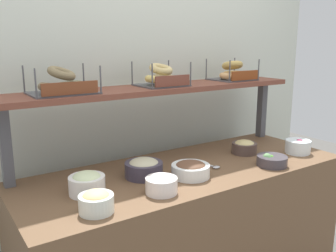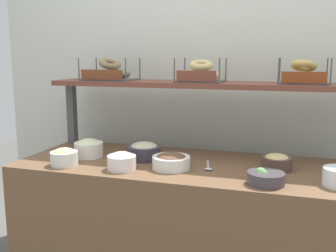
{
  "view_description": "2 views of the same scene",
  "coord_description": "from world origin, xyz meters",
  "px_view_note": "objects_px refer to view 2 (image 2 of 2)",
  "views": [
    {
      "loc": [
        -1.16,
        -1.56,
        1.54
      ],
      "look_at": [
        -0.08,
        0.06,
        1.09
      ],
      "focal_mm": 39.62,
      "sensor_mm": 36.0,
      "label": 1
    },
    {
      "loc": [
        0.51,
        -1.98,
        1.42
      ],
      "look_at": [
        -0.12,
        0.03,
        1.05
      ],
      "focal_mm": 41.37,
      "sensor_mm": 36.0,
      "label": 2
    }
  ],
  "objects_px": {
    "bowl_scallion_spread": "(89,148)",
    "bowl_chocolate_spread": "(171,161)",
    "serving_spoon_near_plate": "(208,167)",
    "bagel_basket_sesame": "(303,75)",
    "bowl_hummus": "(277,162)",
    "bagel_basket_poppy": "(110,73)",
    "bowl_veggie_mix": "(265,178)",
    "bowl_tuna_salad": "(144,151)",
    "bagel_basket_plain": "(200,74)",
    "bowl_egg_salad": "(64,157)",
    "bowl_cream_cheese": "(122,161)"
  },
  "relations": [
    {
      "from": "serving_spoon_near_plate",
      "to": "bowl_cream_cheese",
      "type": "bearing_deg",
      "value": -160.03
    },
    {
      "from": "bagel_basket_plain",
      "to": "bowl_tuna_salad",
      "type": "bearing_deg",
      "value": -136.99
    },
    {
      "from": "bowl_hummus",
      "to": "serving_spoon_near_plate",
      "type": "height_order",
      "value": "bowl_hummus"
    },
    {
      "from": "bowl_veggie_mix",
      "to": "bowl_cream_cheese",
      "type": "bearing_deg",
      "value": 178.49
    },
    {
      "from": "serving_spoon_near_plate",
      "to": "bowl_scallion_spread",
      "type": "bearing_deg",
      "value": 177.8
    },
    {
      "from": "serving_spoon_near_plate",
      "to": "bagel_basket_sesame",
      "type": "xyz_separation_m",
      "value": [
        0.45,
        0.33,
        0.47
      ]
    },
    {
      "from": "bowl_chocolate_spread",
      "to": "serving_spoon_near_plate",
      "type": "bearing_deg",
      "value": 17.99
    },
    {
      "from": "bowl_chocolate_spread",
      "to": "bagel_basket_poppy",
      "type": "height_order",
      "value": "bagel_basket_poppy"
    },
    {
      "from": "bowl_scallion_spread",
      "to": "bowl_chocolate_spread",
      "type": "bearing_deg",
      "value": -9.38
    },
    {
      "from": "serving_spoon_near_plate",
      "to": "bagel_basket_sesame",
      "type": "distance_m",
      "value": 0.73
    },
    {
      "from": "bowl_tuna_salad",
      "to": "serving_spoon_near_plate",
      "type": "bearing_deg",
      "value": -10.81
    },
    {
      "from": "bowl_veggie_mix",
      "to": "bagel_basket_sesame",
      "type": "height_order",
      "value": "bagel_basket_sesame"
    },
    {
      "from": "bowl_egg_salad",
      "to": "bowl_chocolate_spread",
      "type": "height_order",
      "value": "bowl_egg_salad"
    },
    {
      "from": "bowl_chocolate_spread",
      "to": "bagel_basket_plain",
      "type": "distance_m",
      "value": 0.58
    },
    {
      "from": "bowl_veggie_mix",
      "to": "bagel_basket_sesame",
      "type": "distance_m",
      "value": 0.69
    },
    {
      "from": "bagel_basket_poppy",
      "to": "bowl_hummus",
      "type": "bearing_deg",
      "value": -12.65
    },
    {
      "from": "bowl_veggie_mix",
      "to": "bowl_tuna_salad",
      "type": "relative_size",
      "value": 0.86
    },
    {
      "from": "bowl_egg_salad",
      "to": "bowl_cream_cheese",
      "type": "xyz_separation_m",
      "value": [
        0.33,
        0.02,
        -0.0
      ]
    },
    {
      "from": "bowl_egg_salad",
      "to": "bowl_veggie_mix",
      "type": "xyz_separation_m",
      "value": [
        1.05,
        -0.0,
        -0.02
      ]
    },
    {
      "from": "bagel_basket_poppy",
      "to": "bagel_basket_plain",
      "type": "distance_m",
      "value": 0.59
    },
    {
      "from": "bowl_tuna_salad",
      "to": "bagel_basket_sesame",
      "type": "distance_m",
      "value": 0.98
    },
    {
      "from": "bowl_tuna_salad",
      "to": "bagel_basket_sesame",
      "type": "height_order",
      "value": "bagel_basket_sesame"
    },
    {
      "from": "bowl_veggie_mix",
      "to": "bowl_chocolate_spread",
      "type": "bearing_deg",
      "value": 166.9
    },
    {
      "from": "serving_spoon_near_plate",
      "to": "bagel_basket_plain",
      "type": "distance_m",
      "value": 0.58
    },
    {
      "from": "bowl_tuna_salad",
      "to": "bowl_cream_cheese",
      "type": "bearing_deg",
      "value": -99.26
    },
    {
      "from": "bowl_veggie_mix",
      "to": "bowl_chocolate_spread",
      "type": "relative_size",
      "value": 0.85
    },
    {
      "from": "bowl_egg_salad",
      "to": "bowl_scallion_spread",
      "type": "bearing_deg",
      "value": 79.08
    },
    {
      "from": "bowl_cream_cheese",
      "to": "bagel_basket_poppy",
      "type": "distance_m",
      "value": 0.7
    },
    {
      "from": "bowl_veggie_mix",
      "to": "bowl_chocolate_spread",
      "type": "height_order",
      "value": "bowl_chocolate_spread"
    },
    {
      "from": "bowl_hummus",
      "to": "bowl_cream_cheese",
      "type": "distance_m",
      "value": 0.8
    },
    {
      "from": "bowl_scallion_spread",
      "to": "bowl_tuna_salad",
      "type": "height_order",
      "value": "bowl_scallion_spread"
    },
    {
      "from": "bowl_chocolate_spread",
      "to": "bagel_basket_poppy",
      "type": "distance_m",
      "value": 0.78
    },
    {
      "from": "bowl_cream_cheese",
      "to": "bagel_basket_plain",
      "type": "height_order",
      "value": "bagel_basket_plain"
    },
    {
      "from": "bowl_chocolate_spread",
      "to": "bagel_basket_poppy",
      "type": "xyz_separation_m",
      "value": [
        -0.52,
        0.38,
        0.44
      ]
    },
    {
      "from": "bowl_tuna_salad",
      "to": "bagel_basket_poppy",
      "type": "relative_size",
      "value": 0.61
    },
    {
      "from": "bagel_basket_plain",
      "to": "bagel_basket_poppy",
      "type": "bearing_deg",
      "value": -179.53
    },
    {
      "from": "bowl_egg_salad",
      "to": "bowl_tuna_salad",
      "type": "distance_m",
      "value": 0.44
    },
    {
      "from": "bagel_basket_poppy",
      "to": "bagel_basket_sesame",
      "type": "relative_size",
      "value": 1.2
    },
    {
      "from": "serving_spoon_near_plate",
      "to": "bagel_basket_sesame",
      "type": "bearing_deg",
      "value": 36.48
    },
    {
      "from": "bowl_cream_cheese",
      "to": "bowl_chocolate_spread",
      "type": "height_order",
      "value": "bowl_cream_cheese"
    },
    {
      "from": "bowl_hummus",
      "to": "bagel_basket_poppy",
      "type": "bearing_deg",
      "value": 167.35
    },
    {
      "from": "bowl_veggie_mix",
      "to": "bowl_hummus",
      "type": "bearing_deg",
      "value": 80.95
    },
    {
      "from": "bowl_egg_salad",
      "to": "bagel_basket_sesame",
      "type": "height_order",
      "value": "bagel_basket_sesame"
    },
    {
      "from": "bagel_basket_poppy",
      "to": "bowl_veggie_mix",
      "type": "bearing_deg",
      "value": -25.92
    },
    {
      "from": "bowl_hummus",
      "to": "bowl_cream_cheese",
      "type": "relative_size",
      "value": 1.04
    },
    {
      "from": "bowl_chocolate_spread",
      "to": "serving_spoon_near_plate",
      "type": "relative_size",
      "value": 1.15
    },
    {
      "from": "bowl_veggie_mix",
      "to": "serving_spoon_near_plate",
      "type": "bearing_deg",
      "value": 150.1
    },
    {
      "from": "serving_spoon_near_plate",
      "to": "bagel_basket_plain",
      "type": "bearing_deg",
      "value": 110.53
    },
    {
      "from": "bowl_tuna_salad",
      "to": "bowl_egg_salad",
      "type": "bearing_deg",
      "value": -146.09
    },
    {
      "from": "bowl_veggie_mix",
      "to": "serving_spoon_near_plate",
      "type": "relative_size",
      "value": 0.98
    }
  ]
}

